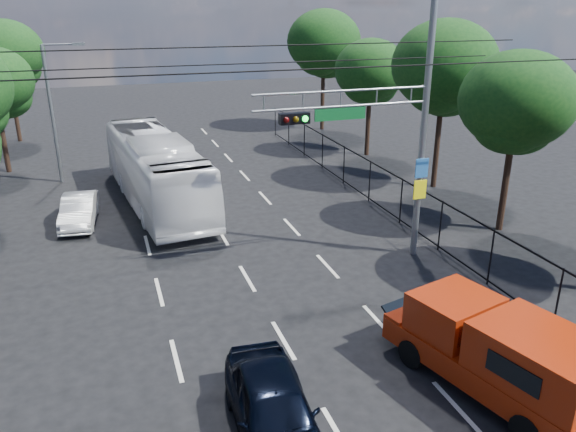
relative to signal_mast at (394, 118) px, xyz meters
name	(u,v)px	position (x,y,z in m)	size (l,w,h in m)	color
lane_markings	(213,219)	(-5.28, 6.01, -5.24)	(6.12, 38.00, 0.01)	beige
signal_mast	(394,118)	(0.00, 0.00, 0.00)	(6.43, 0.39, 9.50)	slate
streetlight_left	(55,107)	(-11.62, 14.01, -1.30)	(2.09, 0.22, 7.08)	slate
utility_wires	(234,60)	(-5.28, 0.84, 1.99)	(22.00, 5.04, 0.74)	black
fence_right	(388,192)	(2.32, 4.18, -4.21)	(0.06, 34.03, 2.00)	black
tree_right_b	(516,109)	(5.93, 1.03, -0.19)	(4.50, 4.50, 7.31)	black
tree_right_c	(444,73)	(6.53, 7.03, 0.49)	(5.10, 5.10, 8.29)	black
tree_right_d	(371,75)	(6.13, 14.03, -0.39)	(4.32, 4.32, 7.02)	black
tree_right_e	(324,47)	(6.33, 22.03, 0.69)	(5.28, 5.28, 8.58)	black
tree_left_e	(6,58)	(-14.87, 25.03, 0.29)	(4.92, 4.92, 7.99)	black
red_pickup	(497,350)	(-1.10, -7.69, -4.11)	(3.42, 6.02, 2.13)	black
navy_hatchback	(274,409)	(-6.65, -7.51, -4.51)	(1.74, 4.32, 1.47)	black
white_bus	(156,170)	(-7.28, 8.97, -3.61)	(2.74, 11.71, 3.26)	white
white_van	(79,210)	(-10.78, 7.27, -4.62)	(1.31, 3.77, 1.24)	silver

